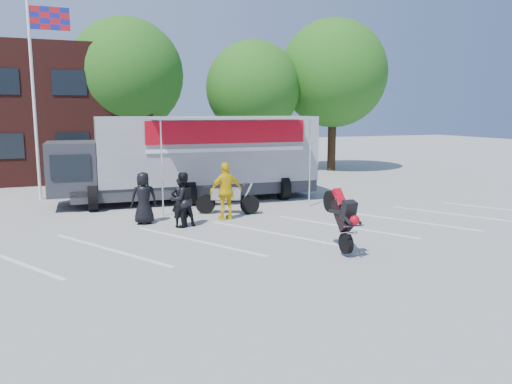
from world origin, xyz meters
TOP-DOWN VIEW (x-y plane):
  - ground at (0.00, 0.00)m, footprint 100.00×100.00m
  - parking_bay_lines at (0.00, 1.00)m, footprint 18.09×13.33m
  - flagpole at (-6.24, 10.00)m, footprint 1.61×0.12m
  - tree_left at (-2.00, 16.00)m, footprint 6.12×6.12m
  - tree_mid at (5.00, 15.00)m, footprint 5.44×5.44m
  - tree_right at (10.00, 14.50)m, footprint 6.46×6.46m
  - transporter_truck at (-0.48, 7.42)m, footprint 11.00×5.72m
  - parked_motorcycle at (-0.20, 4.28)m, footprint 2.43×1.66m
  - stunt_bike_rider at (0.90, -1.25)m, footprint 0.75×1.53m
  - spectator_leather_a at (-3.23, 3.78)m, footprint 0.88×0.62m
  - spectator_leather_b at (-2.22, 2.93)m, footprint 0.61×0.42m
  - spectator_leather_c at (-2.17, 2.87)m, footprint 1.00×0.87m
  - spectator_hivis at (-0.54, 3.38)m, footprint 1.18×0.57m

SIDE VIEW (x-z plane):
  - ground at x=0.00m, z-range 0.00..0.00m
  - transporter_truck at x=-0.48m, z-range -1.71..1.71m
  - parked_motorcycle at x=-0.20m, z-range -0.61..0.61m
  - stunt_bike_rider at x=0.90m, z-range -0.89..0.89m
  - parking_bay_lines at x=0.00m, z-range 0.00..0.01m
  - spectator_leather_b at x=-2.22m, z-range 0.00..1.60m
  - spectator_leather_a at x=-3.23m, z-range 0.00..1.70m
  - spectator_leather_c at x=-2.17m, z-range 0.00..1.74m
  - spectator_hivis at x=-0.54m, z-range 0.00..1.95m
  - tree_mid at x=5.00m, z-range 1.10..8.78m
  - flagpole at x=-6.24m, z-range 1.05..9.05m
  - tree_left at x=-2.00m, z-range 1.25..9.89m
  - tree_right at x=10.00m, z-range 1.32..10.44m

